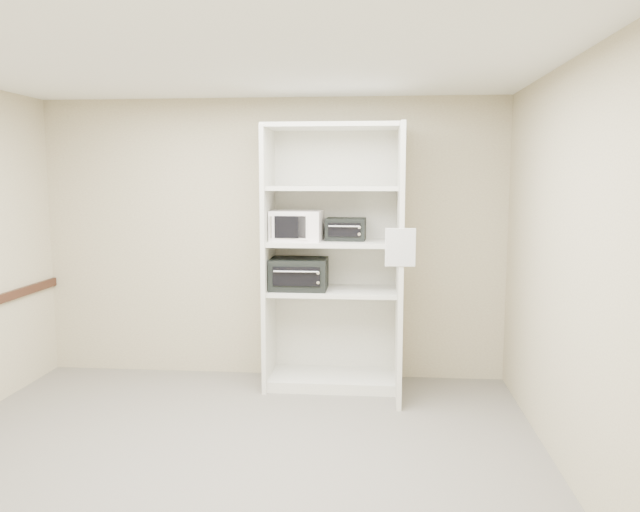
# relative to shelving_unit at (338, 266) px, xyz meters

# --- Properties ---
(floor) EXTENTS (4.50, 4.00, 0.01)m
(floor) POSITION_rel_shelving_unit_xyz_m (-0.67, -1.70, -1.13)
(floor) COLOR #69625A
(floor) RESTS_ON ground
(ceiling) EXTENTS (4.50, 4.00, 0.01)m
(ceiling) POSITION_rel_shelving_unit_xyz_m (-0.67, -1.70, 1.57)
(ceiling) COLOR white
(wall_back) EXTENTS (4.50, 0.02, 2.70)m
(wall_back) POSITION_rel_shelving_unit_xyz_m (-0.67, 0.30, 0.22)
(wall_back) COLOR #C2BB97
(wall_back) RESTS_ON ground
(wall_front) EXTENTS (4.50, 0.02, 2.70)m
(wall_front) POSITION_rel_shelving_unit_xyz_m (-0.67, -3.70, 0.22)
(wall_front) COLOR #C2BB97
(wall_front) RESTS_ON ground
(wall_right) EXTENTS (0.02, 4.00, 2.70)m
(wall_right) POSITION_rel_shelving_unit_xyz_m (1.58, -1.70, 0.22)
(wall_right) COLOR #C2BB97
(wall_right) RESTS_ON ground
(shelving_unit) EXTENTS (1.24, 0.92, 2.42)m
(shelving_unit) POSITION_rel_shelving_unit_xyz_m (0.00, 0.00, 0.00)
(shelving_unit) COLOR beige
(shelving_unit) RESTS_ON floor
(microwave) EXTENTS (0.48, 0.38, 0.28)m
(microwave) POSITION_rel_shelving_unit_xyz_m (-0.38, -0.02, 0.38)
(microwave) COLOR white
(microwave) RESTS_ON shelving_unit
(toaster_oven_upper) EXTENTS (0.37, 0.29, 0.21)m
(toaster_oven_upper) POSITION_rel_shelving_unit_xyz_m (0.07, 0.05, 0.34)
(toaster_oven_upper) COLOR black
(toaster_oven_upper) RESTS_ON shelving_unit
(toaster_oven_lower) EXTENTS (0.52, 0.39, 0.29)m
(toaster_oven_lower) POSITION_rel_shelving_unit_xyz_m (-0.36, -0.05, -0.07)
(toaster_oven_lower) COLOR black
(toaster_oven_lower) RESTS_ON shelving_unit
(paper_sign) EXTENTS (0.24, 0.02, 0.31)m
(paper_sign) POSITION_rel_shelving_unit_xyz_m (0.54, -0.63, 0.25)
(paper_sign) COLOR white
(paper_sign) RESTS_ON shelving_unit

